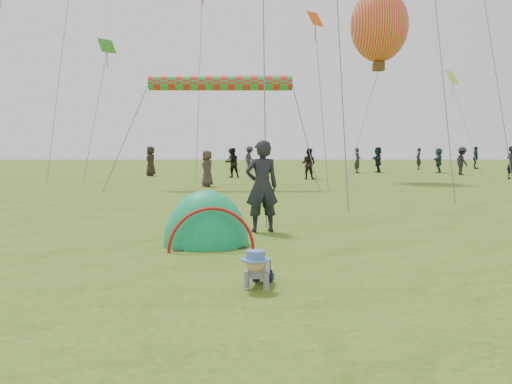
{
  "coord_description": "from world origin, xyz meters",
  "views": [
    {
      "loc": [
        -1.05,
        -7.71,
        1.76
      ],
      "look_at": [
        -0.95,
        1.81,
        1.0
      ],
      "focal_mm": 40.0,
      "sensor_mm": 36.0,
      "label": 1
    }
  ],
  "objects_px": {
    "crawling_toddler": "(258,267)",
    "popup_tent": "(206,245)",
    "standing_adult": "(262,186)",
    "balloon_kite": "(379,30)"
  },
  "relations": [
    {
      "from": "crawling_toddler",
      "to": "popup_tent",
      "type": "bearing_deg",
      "value": 116.87
    },
    {
      "from": "standing_adult",
      "to": "balloon_kite",
      "type": "bearing_deg",
      "value": -122.18
    },
    {
      "from": "popup_tent",
      "to": "balloon_kite",
      "type": "height_order",
      "value": "balloon_kite"
    },
    {
      "from": "standing_adult",
      "to": "balloon_kite",
      "type": "distance_m",
      "value": 20.16
    },
    {
      "from": "popup_tent",
      "to": "balloon_kite",
      "type": "distance_m",
      "value": 22.24
    },
    {
      "from": "standing_adult",
      "to": "balloon_kite",
      "type": "relative_size",
      "value": 0.46
    },
    {
      "from": "popup_tent",
      "to": "crawling_toddler",
      "type": "bearing_deg",
      "value": -87.27
    },
    {
      "from": "standing_adult",
      "to": "balloon_kite",
      "type": "xyz_separation_m",
      "value": [
        6.38,
        17.89,
        6.76
      ]
    },
    {
      "from": "popup_tent",
      "to": "standing_adult",
      "type": "relative_size",
      "value": 1.05
    },
    {
      "from": "popup_tent",
      "to": "standing_adult",
      "type": "xyz_separation_m",
      "value": [
        1.02,
        1.61,
        0.95
      ]
    }
  ]
}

